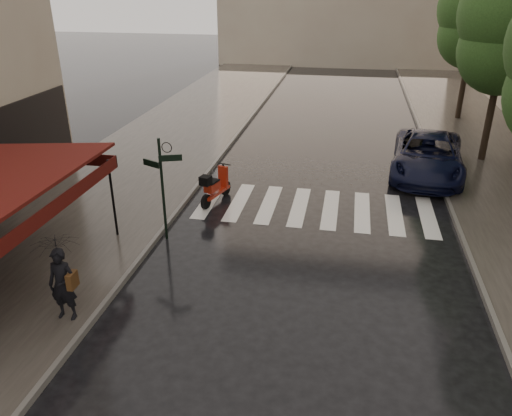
% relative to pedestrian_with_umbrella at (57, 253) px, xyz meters
% --- Properties ---
extents(ground, '(120.00, 120.00, 0.00)m').
position_rel_pedestrian_with_umbrella_xyz_m(ground, '(2.00, 1.18, -1.77)').
color(ground, black).
rests_on(ground, ground).
extents(sidewalk_near, '(6.00, 60.00, 0.12)m').
position_rel_pedestrian_with_umbrella_xyz_m(sidewalk_near, '(-2.50, 13.18, -1.71)').
color(sidewalk_near, '#38332D').
rests_on(sidewalk_near, ground).
extents(sidewalk_far, '(5.50, 60.00, 0.12)m').
position_rel_pedestrian_with_umbrella_xyz_m(sidewalk_far, '(12.25, 13.18, -1.71)').
color(sidewalk_far, '#38332D').
rests_on(sidewalk_far, ground).
extents(curb_near, '(0.12, 60.00, 0.16)m').
position_rel_pedestrian_with_umbrella_xyz_m(curb_near, '(0.55, 13.18, -1.70)').
color(curb_near, '#595651').
rests_on(curb_near, ground).
extents(curb_far, '(0.12, 60.00, 0.16)m').
position_rel_pedestrian_with_umbrella_xyz_m(curb_far, '(9.45, 13.18, -1.70)').
color(curb_far, '#595651').
rests_on(curb_far, ground).
extents(crosswalk, '(7.85, 3.20, 0.01)m').
position_rel_pedestrian_with_umbrella_xyz_m(crosswalk, '(4.97, 7.18, -1.77)').
color(crosswalk, silver).
rests_on(crosswalk, ground).
extents(signpost, '(1.17, 0.29, 3.10)m').
position_rel_pedestrian_with_umbrella_xyz_m(signpost, '(0.80, 4.18, 0.06)').
color(signpost, black).
rests_on(signpost, ground).
extents(tree_mid, '(3.80, 3.80, 8.34)m').
position_rel_pedestrian_with_umbrella_xyz_m(tree_mid, '(11.50, 13.18, 3.82)').
color(tree_mid, black).
rests_on(tree_mid, sidewalk_far).
extents(tree_far, '(3.80, 3.80, 8.16)m').
position_rel_pedestrian_with_umbrella_xyz_m(tree_far, '(11.70, 20.18, 3.68)').
color(tree_far, black).
rests_on(tree_far, sidewalk_far).
extents(pedestrian_with_umbrella, '(1.04, 1.06, 2.49)m').
position_rel_pedestrian_with_umbrella_xyz_m(pedestrian_with_umbrella, '(0.00, 0.00, 0.00)').
color(pedestrian_with_umbrella, black).
rests_on(pedestrian_with_umbrella, sidewalk_near).
extents(scooter, '(0.79, 1.79, 1.21)m').
position_rel_pedestrian_with_umbrella_xyz_m(scooter, '(1.54, 7.01, -1.21)').
color(scooter, black).
rests_on(scooter, ground).
extents(parked_car, '(3.25, 5.91, 1.57)m').
position_rel_pedestrian_with_umbrella_xyz_m(parked_car, '(9.00, 11.19, -0.99)').
color(parked_car, black).
rests_on(parked_car, ground).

